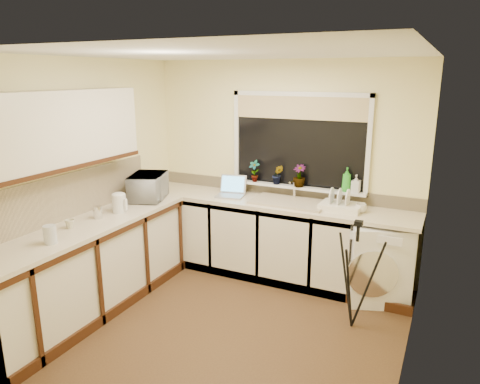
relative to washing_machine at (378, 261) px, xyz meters
name	(u,v)px	position (x,y,z in m)	size (l,w,h in m)	color
floor	(223,324)	(-1.20, -1.15, -0.42)	(3.20, 3.20, 0.00)	brown
ceiling	(220,53)	(-1.20, -1.15, 2.03)	(3.20, 3.20, 0.00)	white
wall_back	(282,168)	(-1.20, 0.35, 0.81)	(3.20, 3.20, 0.00)	#FFF2AA
wall_front	(102,262)	(-1.20, -2.65, 0.81)	(3.20, 3.20, 0.00)	#FFF2AA
wall_left	(84,181)	(-2.80, -1.15, 0.81)	(3.00, 3.00, 0.00)	#FFF2AA
wall_right	(417,225)	(0.40, -1.15, 0.81)	(3.00, 3.00, 0.00)	#FFF2AA
base_cabinet_back	(246,236)	(-1.53, 0.05, 0.01)	(2.55, 0.60, 0.86)	silver
base_cabinet_left	(92,269)	(-2.50, -1.45, 0.01)	(0.54, 2.40, 0.86)	silver
worktop_back	(272,203)	(-1.20, 0.05, 0.46)	(3.20, 0.60, 0.04)	beige
worktop_left	(88,226)	(-2.50, -1.45, 0.46)	(0.60, 2.40, 0.04)	beige
upper_cabinet	(55,131)	(-2.64, -1.60, 1.38)	(0.28, 1.90, 0.70)	silver
splashback_left	(63,198)	(-2.79, -1.45, 0.71)	(0.02, 2.40, 0.45)	beige
splashback_back	(281,189)	(-1.20, 0.33, 0.55)	(3.20, 0.02, 0.14)	beige
window_glass	(299,142)	(-1.00, 0.33, 1.13)	(1.50, 0.02, 1.00)	black
window_blind	(299,108)	(-1.00, 0.31, 1.51)	(1.50, 0.02, 0.25)	tan
windowsill	(296,187)	(-1.00, 0.28, 0.62)	(1.60, 0.14, 0.03)	white
sink	(289,202)	(-1.00, 0.05, 0.50)	(0.82, 0.46, 0.03)	tan
faucet	(295,189)	(-1.00, 0.23, 0.60)	(0.03, 0.03, 0.24)	silver
washing_machine	(378,261)	(0.00, 0.00, 0.00)	(0.59, 0.57, 0.83)	white
laptop	(232,190)	(-1.73, 0.07, 0.54)	(0.36, 0.36, 0.22)	#A09FA7
kettle	(119,203)	(-2.47, -1.03, 0.58)	(0.14, 0.14, 0.19)	silver
dish_rack	(341,207)	(-0.43, 0.06, 0.52)	(0.43, 0.32, 0.06)	white
tripod	(355,275)	(-0.10, -0.66, 0.10)	(0.50, 0.50, 1.04)	black
glass_jug	(50,235)	(-2.41, -1.98, 0.56)	(0.11, 0.11, 0.16)	silver
steel_jar	(98,212)	(-2.53, -1.28, 0.55)	(0.09, 0.09, 0.12)	silver
microwave	(148,187)	(-2.51, -0.49, 0.63)	(0.52, 0.35, 0.29)	silver
plant_a	(254,171)	(-1.51, 0.25, 0.76)	(0.14, 0.09, 0.26)	#999999
plant_b	(278,175)	(-1.22, 0.25, 0.75)	(0.12, 0.10, 0.22)	#999999
plant_c	(299,176)	(-0.96, 0.24, 0.76)	(0.14, 0.14, 0.25)	#999999
soap_bottle_green	(347,180)	(-0.43, 0.26, 0.77)	(0.10, 0.10, 0.26)	green
soap_bottle_clear	(356,184)	(-0.33, 0.27, 0.73)	(0.09, 0.09, 0.19)	#999999
cup_back	(361,208)	(-0.22, 0.05, 0.53)	(0.11, 0.11, 0.09)	silver
cup_left	(70,224)	(-2.56, -1.62, 0.53)	(0.09, 0.09, 0.08)	beige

